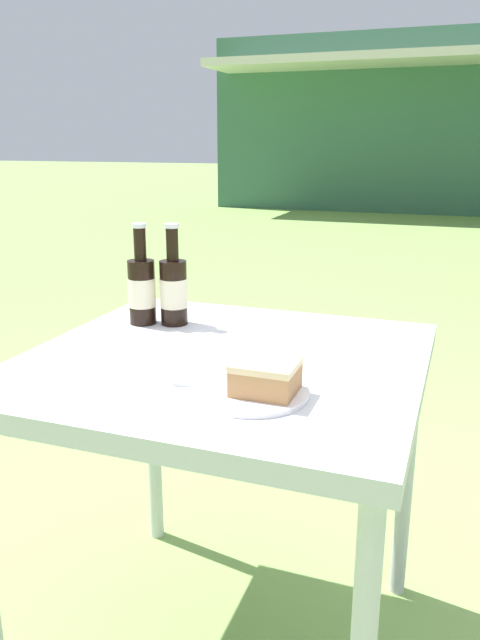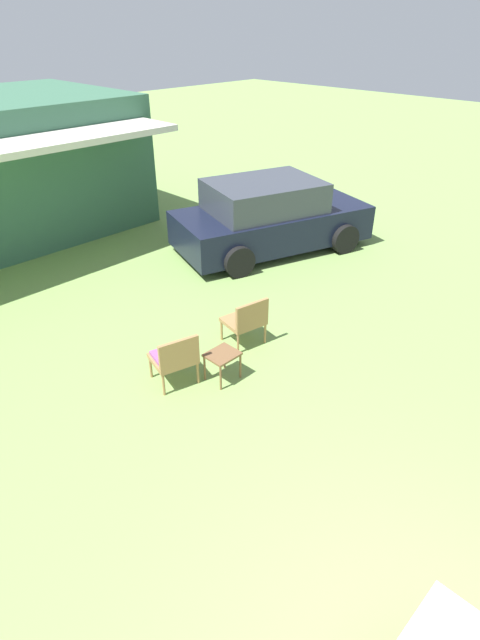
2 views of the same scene
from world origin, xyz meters
name	(u,v)px [view 1 (image 1 of 2)]	position (x,y,z in m)	size (l,w,h in m)	color
cabin_building	(480,126)	(0.49, 11.66, 1.43)	(8.69, 5.56, 2.83)	#38664C
patio_table	(224,391)	(0.00, 0.00, 0.66)	(0.80, 0.77, 0.74)	silver
cake_on_plate	(260,383)	(0.14, -0.17, 0.76)	(0.20, 0.20, 0.07)	white
cola_bottle_near	(174,289)	(-0.20, 0.18, 0.83)	(0.07, 0.07, 0.24)	black
cola_bottle_far	(142,288)	(-0.27, 0.16, 0.83)	(0.07, 0.07, 0.24)	black
fork	(221,386)	(0.06, -0.16, 0.74)	(0.18, 0.05, 0.01)	silver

